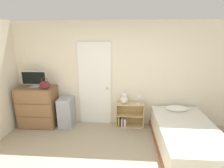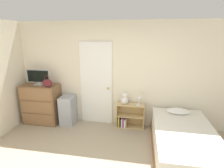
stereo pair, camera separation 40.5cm
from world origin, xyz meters
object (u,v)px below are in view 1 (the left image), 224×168
object	(u,v)px
tv	(34,79)
teddy_bear	(124,99)
dresser	(38,107)
bed	(186,137)
storage_bin	(66,112)
bookshelf	(127,117)
handbag	(45,85)
desk_lamp	(139,98)

from	to	relation	value
tv	teddy_bear	bearing A→B (deg)	2.60
tv	teddy_bear	world-z (taller)	tv
dresser	teddy_bear	size ratio (longest dim) A/B	3.69
dresser	bed	size ratio (longest dim) A/B	0.51
dresser	bed	xyz separation A→B (m)	(3.36, -0.74, -0.24)
bed	dresser	bearing A→B (deg)	167.53
storage_bin	teddy_bear	distance (m)	1.48
dresser	bookshelf	xyz separation A→B (m)	(2.22, 0.13, -0.26)
bookshelf	teddy_bear	world-z (taller)	teddy_bear
dresser	bed	bearing A→B (deg)	-12.47
handbag	desk_lamp	bearing A→B (deg)	5.91
handbag	bookshelf	bearing A→B (deg)	8.14
dresser	storage_bin	xyz separation A→B (m)	(0.70, 0.03, -0.14)
tv	teddy_bear	size ratio (longest dim) A/B	2.18
tv	bed	bearing A→B (deg)	-12.69
tv	storage_bin	size ratio (longest dim) A/B	0.81
tv	desk_lamp	distance (m)	2.55
bookshelf	teddy_bear	distance (m)	0.48
tv	teddy_bear	distance (m)	2.22
bookshelf	desk_lamp	size ratio (longest dim) A/B	2.77
handbag	desk_lamp	xyz separation A→B (m)	(2.18, 0.23, -0.34)
dresser	handbag	xyz separation A→B (m)	(0.31, -0.15, 0.61)
bookshelf	teddy_bear	bearing A→B (deg)	-173.59
bookshelf	desk_lamp	xyz separation A→B (m)	(0.27, -0.05, 0.53)
teddy_bear	bookshelf	bearing A→B (deg)	6.41
tv	desk_lamp	xyz separation A→B (m)	(2.51, 0.06, -0.44)
bookshelf	bed	distance (m)	1.43
desk_lamp	bed	distance (m)	1.30
bookshelf	bed	bearing A→B (deg)	-37.39
handbag	bed	size ratio (longest dim) A/B	0.14
storage_bin	bed	xyz separation A→B (m)	(2.66, -0.77, -0.10)
handbag	teddy_bear	bearing A→B (deg)	8.23
storage_bin	bookshelf	bearing A→B (deg)	3.59
tv	dresser	bearing A→B (deg)	-37.95
bed	storage_bin	bearing A→B (deg)	163.77
dresser	tv	world-z (taller)	tv
storage_bin	desk_lamp	distance (m)	1.84
teddy_bear	bed	size ratio (longest dim) A/B	0.14
storage_bin	teddy_bear	world-z (taller)	teddy_bear
dresser	desk_lamp	bearing A→B (deg)	1.80
tv	teddy_bear	xyz separation A→B (m)	(2.16, 0.10, -0.49)
storage_bin	desk_lamp	world-z (taller)	desk_lamp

